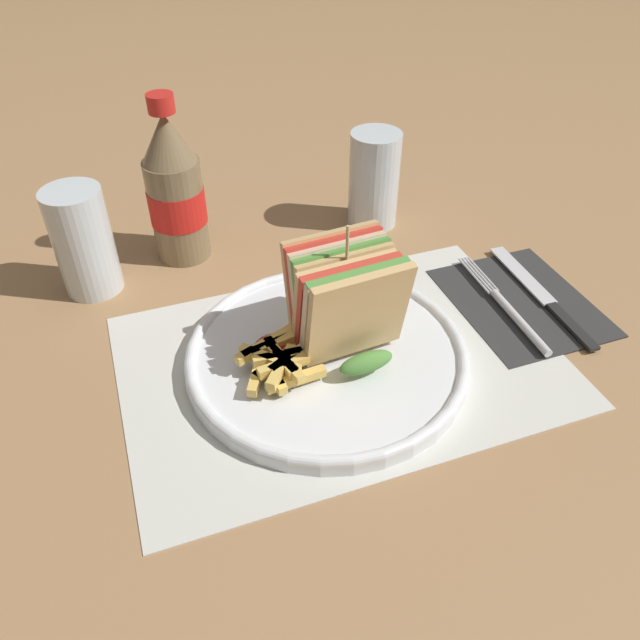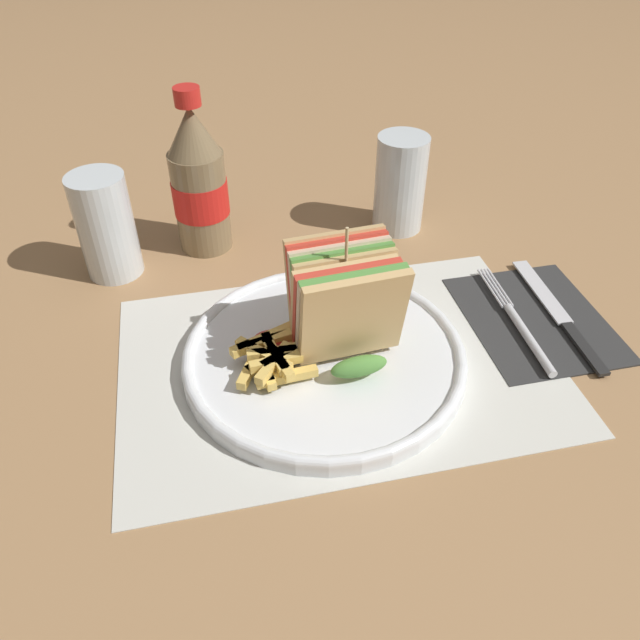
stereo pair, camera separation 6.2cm
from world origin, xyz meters
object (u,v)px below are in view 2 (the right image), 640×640
object	(u,v)px
fork	(522,327)
club_sandwich	(345,304)
glass_near	(400,190)
knife	(558,314)
coke_bottle_near	(199,183)
plate_main	(324,355)
glass_far	(106,226)

from	to	relation	value
fork	club_sandwich	bearing A→B (deg)	179.98
glass_near	fork	bearing A→B (deg)	-75.57
knife	coke_bottle_near	bearing A→B (deg)	149.53
plate_main	glass_far	world-z (taller)	glass_far
knife	glass_near	xyz separation A→B (m)	(-0.11, 0.22, 0.05)
plate_main	glass_near	distance (m)	0.29
plate_main	fork	size ratio (longest dim) A/B	1.56
plate_main	knife	bearing A→B (deg)	3.06
plate_main	fork	xyz separation A→B (m)	(0.21, -0.00, -0.00)
club_sandwich	glass_far	xyz separation A→B (m)	(-0.23, 0.21, -0.01)
club_sandwich	glass_near	world-z (taller)	club_sandwich
plate_main	knife	xyz separation A→B (m)	(0.27, 0.01, -0.00)
glass_near	glass_far	bearing A→B (deg)	-175.87
fork	knife	world-z (taller)	fork
glass_near	club_sandwich	bearing A→B (deg)	-119.52
glass_near	glass_far	distance (m)	0.36
coke_bottle_near	knife	bearing A→B (deg)	-32.56
club_sandwich	glass_far	distance (m)	0.31
fork	coke_bottle_near	xyz separation A→B (m)	(-0.31, 0.25, 0.08)
plate_main	glass_near	size ratio (longest dim) A/B	2.27
plate_main	coke_bottle_near	bearing A→B (deg)	111.72
plate_main	glass_near	world-z (taller)	glass_near
club_sandwich	glass_near	xyz separation A→B (m)	(0.13, 0.23, -0.01)
fork	knife	bearing A→B (deg)	18.26
plate_main	coke_bottle_near	size ratio (longest dim) A/B	1.41
plate_main	glass_near	xyz separation A→B (m)	(0.15, 0.24, 0.04)
knife	glass_far	size ratio (longest dim) A/B	1.59
fork	glass_far	bearing A→B (deg)	155.46
knife	plate_main	bearing A→B (deg)	-174.85
coke_bottle_near	plate_main	bearing A→B (deg)	-68.28
plate_main	glass_far	xyz separation A→B (m)	(-0.21, 0.21, 0.05)
glass_near	plate_main	bearing A→B (deg)	-122.72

